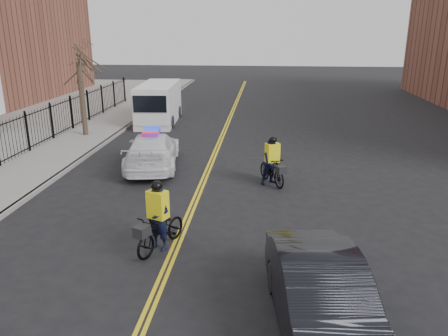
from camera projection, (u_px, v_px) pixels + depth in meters
name	position (u px, v px, depth m)	size (l,w,h in m)	color
ground	(189.00, 214.00, 14.36)	(120.00, 120.00, 0.00)	black
center_line_left	(215.00, 150.00, 21.95)	(0.10, 60.00, 0.01)	yellow
center_line_right	(218.00, 150.00, 21.93)	(0.10, 60.00, 0.01)	yellow
sidewalk	(73.00, 145.00, 22.59)	(3.00, 60.00, 0.15)	gray
curb	(101.00, 146.00, 22.46)	(0.20, 60.00, 0.15)	gray
iron_fence	(43.00, 127.00, 22.45)	(0.12, 28.00, 2.00)	black
street_tree	(80.00, 73.00, 23.44)	(3.20, 3.20, 4.80)	#3B2E22
police_cruiser	(153.00, 150.00, 19.05)	(2.87, 5.48, 1.68)	white
dark_sedan	(322.00, 299.00, 8.52)	(1.69, 4.83, 1.59)	black
cargo_van	(158.00, 104.00, 27.96)	(2.59, 6.04, 2.47)	white
cyclist_near	(159.00, 226.00, 11.92)	(1.46, 2.15, 2.00)	black
cyclist_far	(272.00, 166.00, 16.92)	(1.37, 1.94, 1.93)	black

